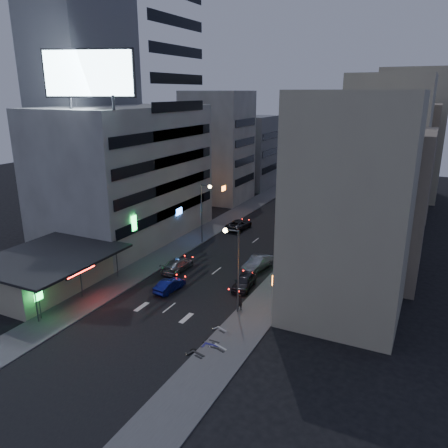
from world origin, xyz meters
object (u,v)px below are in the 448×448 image
Objects in this scene: parked_car_right_mid at (257,263)px; road_car_blue at (170,285)px; person at (240,302)px; scooter_blue at (220,339)px; scooter_black_b at (220,337)px; parked_car_right_far at (302,234)px; scooter_silver_b at (228,326)px; scooter_silver_a at (228,343)px; road_car_silver at (178,265)px; parked_car_left at (239,224)px; parked_car_right_near at (244,282)px; scooter_black_a at (205,349)px.

road_car_blue is (-6.05, -9.26, -0.16)m from parked_car_right_mid.
road_car_blue is at bearing -115.44° from parked_car_right_mid.
person is 6.45m from scooter_blue.
person reaches higher than scooter_blue.
road_car_blue is 11.22m from scooter_black_b.
parked_car_right_far is 2.53× the size of scooter_silver_b.
road_car_blue is 12.48m from scooter_silver_a.
parked_car_right_far is at bearing 4.70° from scooter_black_b.
person is 6.86m from scooter_silver_a.
road_car_blue is 10.13m from scooter_silver_b.
scooter_silver_a is (12.30, -12.30, 0.01)m from road_car_silver.
parked_car_right_far is 2.85× the size of person.
parked_car_left is 2.68× the size of scooter_blue.
road_car_blue is 0.78× the size of road_car_silver.
parked_car_right_far is at bearing -177.45° from parked_car_left.
road_car_silver is 16.67m from scooter_blue.
parked_car_right_near is 7.79m from road_car_blue.
scooter_silver_a is (3.50, -11.33, -0.01)m from parked_car_right_near.
road_car_silver is 16.15m from scooter_black_b.
parked_car_right_near is 0.83× the size of parked_car_left.
road_car_silver is 14.79m from scooter_silver_b.
scooter_silver_a is 2.80m from scooter_silver_b.
parked_car_right_far is 29.54m from scooter_blue.
parked_car_right_mid reaches higher than scooter_black_a.
parked_car_left is at bearing 34.17° from scooter_black_a.
person is at bearing 19.50° from scooter_black_a.
scooter_black_b is 1.80m from scooter_silver_b.
scooter_blue is at bearing 132.84° from road_car_silver.
parked_car_right_mid is 3.06× the size of person.
scooter_blue is at bearing -147.66° from scooter_silver_b.
scooter_silver_a reaches higher than parked_car_right_far.
parked_car_left is at bearing -63.89° from person.
road_car_silver reaches higher than scooter_black_a.
person is (10.53, -23.27, 0.19)m from parked_car_left.
parked_car_right_mid is at bearing -153.56° from road_car_silver.
scooter_black_a is 1.93m from scooter_silver_a.
parked_car_right_mid is 2.47× the size of scooter_black_a.
parked_car_right_near is at bearing 11.72° from scooter_blue.
scooter_blue is 1.19× the size of scooter_black_b.
scooter_black_b is (-1.03, 0.73, -0.11)m from scooter_silver_a.
road_car_blue is at bearing 84.27° from scooter_silver_b.
scooter_silver_a is at bearing 134.17° from road_car_silver.
parked_car_left reaches higher than scooter_black_b.
road_car_silver is 2.53× the size of scooter_black_a.
scooter_black_b is at bearing 10.63° from scooter_black_a.
person is at bearing 7.86° from scooter_blue.
scooter_silver_b is (-0.02, 4.06, -0.05)m from scooter_black_a.
parked_car_right_far is 19.94m from road_car_silver.
parked_car_left is 1.06× the size of road_car_silver.
scooter_silver_b is (0.70, -4.06, -0.25)m from person.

